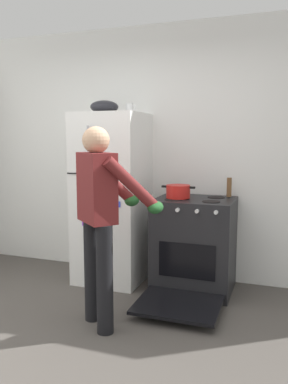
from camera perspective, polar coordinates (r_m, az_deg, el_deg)
The scene contains 9 objects.
ground at distance 2.97m, azimuth -11.15°, elevation -22.89°, with size 8.00×8.00×0.00m, color #4C4742.
kitchen_wall_back at distance 4.34m, azimuth 1.67°, elevation 5.69°, with size 6.00×0.10×2.70m, color white.
refrigerator at distance 4.16m, azimuth -4.62°, elevation -0.89°, with size 0.68×0.72×1.77m.
stove_range at distance 3.96m, azimuth 7.27°, elevation -7.76°, with size 0.76×1.23×0.93m.
person_cook at distance 3.10m, azimuth -6.17°, elevation -2.49°, with size 0.69×0.72×1.60m.
red_pot at distance 3.86m, azimuth 4.98°, elevation 0.07°, with size 0.33×0.23×0.13m.
coffee_mug at distance 4.10m, azimuth -2.08°, elevation 12.05°, with size 0.11×0.08×0.10m.
pepper_mill at distance 4.01m, azimuth 12.27°, elevation 0.67°, with size 0.05×0.05×0.19m, color brown.
mixing_bowl at distance 4.16m, azimuth -5.79°, elevation 12.20°, with size 0.29×0.29×0.13m, color black.
Camera 1 is at (1.34, -2.18, 1.50)m, focal length 36.71 mm.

